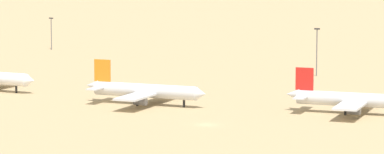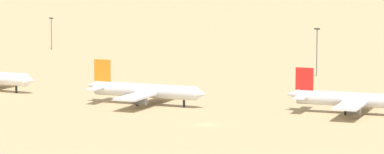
% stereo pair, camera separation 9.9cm
% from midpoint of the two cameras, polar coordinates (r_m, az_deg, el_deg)
% --- Properties ---
extents(ground, '(4000.00, 4000.00, 0.00)m').
position_cam_midpoint_polar(ground, '(237.04, 0.83, -2.69)').
color(ground, tan).
extents(parked_jet_orange_3, '(34.79, 29.09, 11.53)m').
position_cam_midpoint_polar(parked_jet_orange_3, '(267.38, -2.70, -0.77)').
color(parked_jet_orange_3, silver).
rests_on(parked_jet_orange_3, ground).
extents(parked_jet_red_4, '(33.74, 28.35, 11.15)m').
position_cam_midpoint_polar(parked_jet_red_4, '(255.01, 8.91, -1.26)').
color(parked_jet_red_4, silver).
rests_on(parked_jet_red_4, ground).
extents(light_pole_mid, '(1.80, 0.50, 15.62)m').
position_cam_midpoint_polar(light_pole_mid, '(330.97, 7.00, 1.60)').
color(light_pole_mid, '#59595E').
rests_on(light_pole_mid, ground).
extents(light_pole_east, '(1.80, 0.50, 13.22)m').
position_cam_midpoint_polar(light_pole_east, '(422.15, -7.90, 2.58)').
color(light_pole_east, '#59595E').
rests_on(light_pole_east, ground).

